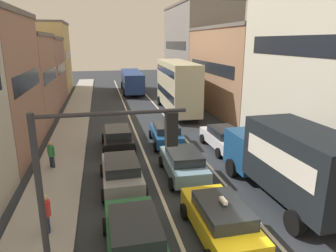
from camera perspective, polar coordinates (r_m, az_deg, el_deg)
The scene contains 18 objects.
sidewalk_left at distance 27.91m, azimuth -17.21°, elevation 0.49°, with size 2.60×64.00×0.14m, color #A6A6A6.
lane_stripe_left at distance 27.92m, azimuth -6.95°, elevation 0.95°, with size 0.16×60.00×0.01m, color silver.
lane_stripe_right at distance 28.42m, azimuth -0.11°, elevation 1.33°, with size 0.16×60.00×0.01m, color silver.
building_row_left at distance 29.56m, azimuth -28.08°, elevation 8.81°, with size 7.20×43.90×10.23m.
building_row_right at distance 31.93m, azimuth 14.09°, elevation 12.68°, with size 7.20×43.90×12.56m.
traffic_light_pole at distance 7.66m, azimuth -13.63°, elevation -9.49°, with size 3.58×0.38×5.50m.
removalist_box_truck at distance 14.50m, azimuth 21.53°, elevation -5.86°, with size 2.91×7.78×3.58m.
taxi_centre_lane_front at distance 11.72m, azimuth 9.79°, elevation -16.64°, with size 2.09×4.32×1.66m.
sedan_left_lane_front at distance 10.74m, azimuth -6.22°, elevation -19.81°, with size 2.09×4.32×1.49m.
sedan_centre_lane_second at distance 16.29m, azimuth 2.87°, elevation -6.84°, with size 2.14×4.34×1.49m.
wagon_left_lane_second at distance 15.37m, azimuth -8.66°, elevation -8.42°, with size 2.09×4.32×1.49m.
hatchback_centre_lane_third at distance 21.30m, azimuth -0.39°, elevation -1.35°, with size 2.24×4.39×1.49m.
sedan_left_lane_third at distance 20.64m, azimuth -9.38°, elevation -2.13°, with size 2.09×4.32×1.49m.
sedan_right_lane_behind_truck at distance 20.64m, azimuth 10.32°, elevation -2.18°, with size 2.13×4.33×1.49m.
bus_mid_queue_primary at distance 30.69m, azimuth 1.70°, elevation 7.76°, with size 3.14×10.60×5.06m.
bus_far_queue_secondary at distance 43.37m, azimuth -6.74°, elevation 8.54°, with size 3.02×10.57×2.90m.
pedestrian_near_kerb at distance 12.45m, azimuth -21.77°, elevation -14.74°, with size 0.34×0.54×1.66m.
pedestrian_mid_sidewalk at distance 18.27m, azimuth -20.94°, elevation -4.85°, with size 0.44×0.38×1.66m.
Camera 1 is at (-4.16, -6.92, 7.00)m, focal length 32.69 mm.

